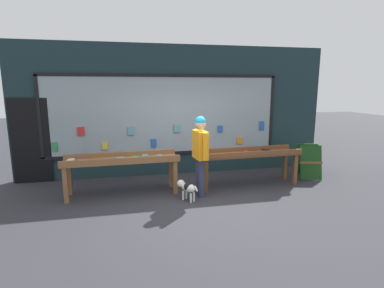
{
  "coord_description": "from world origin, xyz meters",
  "views": [
    {
      "loc": [
        -1.32,
        -5.61,
        2.34
      ],
      "look_at": [
        0.05,
        0.74,
        1.11
      ],
      "focal_mm": 28.0,
      "sensor_mm": 36.0,
      "label": 1
    }
  ],
  "objects_px": {
    "display_table_right": "(248,156)",
    "small_dog": "(187,187)",
    "sandwich_board_sign": "(308,161)",
    "person_browsing": "(200,150)",
    "display_table_left": "(122,163)"
  },
  "relations": [
    {
      "from": "display_table_left",
      "to": "sandwich_board_sign",
      "type": "height_order",
      "value": "display_table_left"
    },
    {
      "from": "display_table_right",
      "to": "small_dog",
      "type": "relative_size",
      "value": 5.0
    },
    {
      "from": "display_table_left",
      "to": "small_dog",
      "type": "xyz_separation_m",
      "value": [
        1.33,
        -0.67,
        -0.44
      ]
    },
    {
      "from": "display_table_right",
      "to": "person_browsing",
      "type": "xyz_separation_m",
      "value": [
        -1.31,
        -0.48,
        0.32
      ]
    },
    {
      "from": "display_table_left",
      "to": "sandwich_board_sign",
      "type": "relative_size",
      "value": 2.87
    },
    {
      "from": "display_table_left",
      "to": "person_browsing",
      "type": "height_order",
      "value": "person_browsing"
    },
    {
      "from": "display_table_left",
      "to": "small_dog",
      "type": "distance_m",
      "value": 1.55
    },
    {
      "from": "person_browsing",
      "to": "small_dog",
      "type": "distance_m",
      "value": 0.84
    },
    {
      "from": "display_table_left",
      "to": "display_table_right",
      "type": "relative_size",
      "value": 1.0
    },
    {
      "from": "sandwich_board_sign",
      "to": "person_browsing",
      "type": "bearing_deg",
      "value": -151.75
    },
    {
      "from": "person_browsing",
      "to": "small_dog",
      "type": "relative_size",
      "value": 3.51
    },
    {
      "from": "display_table_left",
      "to": "person_browsing",
      "type": "xyz_separation_m",
      "value": [
        1.65,
        -0.48,
        0.32
      ]
    },
    {
      "from": "person_browsing",
      "to": "display_table_right",
      "type": "bearing_deg",
      "value": -75.57
    },
    {
      "from": "sandwich_board_sign",
      "to": "display_table_right",
      "type": "bearing_deg",
      "value": -156.53
    },
    {
      "from": "person_browsing",
      "to": "small_dog",
      "type": "height_order",
      "value": "person_browsing"
    }
  ]
}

